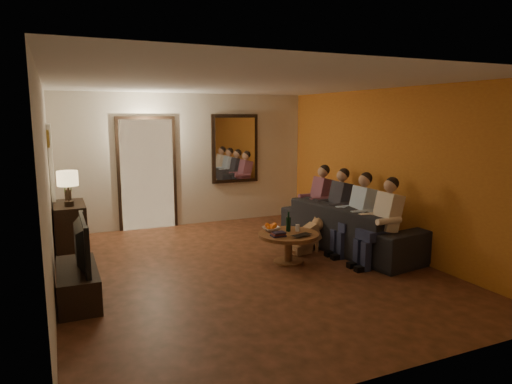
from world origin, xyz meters
name	(u,v)px	position (x,y,z in m)	size (l,w,h in m)	color
floor	(245,269)	(0.00, 0.00, 0.00)	(5.00, 6.00, 0.01)	#3A220F
ceiling	(245,83)	(0.00, 0.00, 2.60)	(5.00, 6.00, 0.01)	white
back_wall	(187,160)	(0.00, 3.00, 1.30)	(5.00, 0.02, 2.60)	beige
front_wall	(389,226)	(0.00, -3.00, 1.30)	(5.00, 0.02, 2.60)	beige
left_wall	(48,191)	(-2.50, 0.00, 1.30)	(0.02, 6.00, 2.60)	beige
right_wall	(389,170)	(2.50, 0.00, 1.30)	(0.02, 6.00, 2.60)	beige
orange_accent	(388,170)	(2.49, 0.00, 1.30)	(0.01, 6.00, 2.60)	#C16421
kitchen_doorway	(147,175)	(-0.80, 2.98, 1.05)	(1.00, 0.06, 2.10)	#FFE0A5
door_trim	(147,175)	(-0.80, 2.97, 1.05)	(1.12, 0.04, 2.22)	black
fridge_glimpse	(160,182)	(-0.55, 2.98, 0.90)	(0.45, 0.03, 1.70)	silver
mirror_frame	(235,149)	(1.00, 2.96, 1.50)	(1.00, 0.05, 1.40)	black
mirror_glass	(235,149)	(1.00, 2.93, 1.50)	(0.86, 0.02, 1.26)	white
white_door	(53,187)	(-2.46, 2.30, 1.02)	(0.06, 0.85, 2.04)	white
framed_art	(48,139)	(-2.47, 1.30, 1.85)	(0.03, 0.28, 0.24)	#B28C33
art_canvas	(49,139)	(-2.46, 1.30, 1.85)	(0.01, 0.22, 0.18)	brown
dresser	(71,230)	(-2.25, 1.64, 0.42)	(0.45, 0.94, 0.84)	black
table_lamp	(68,188)	(-2.25, 1.42, 1.11)	(0.30, 0.30, 0.54)	beige
flower_vase	(67,187)	(-2.25, 1.86, 1.06)	(0.14, 0.14, 0.44)	red
tv_stand	(78,284)	(-2.25, -0.24, 0.20)	(0.45, 1.19, 0.40)	black
tv	(75,244)	(-2.25, -0.24, 0.69)	(0.13, 1.02, 0.59)	black
sofa	(352,226)	(1.98, 0.22, 0.38)	(1.02, 2.60, 0.76)	black
person_a	(384,226)	(1.88, -0.68, 0.60)	(0.60, 0.40, 1.20)	tan
person_b	(358,217)	(1.88, -0.08, 0.60)	(0.60, 0.40, 1.20)	tan
person_c	(337,210)	(1.88, 0.52, 0.60)	(0.60, 0.40, 1.20)	tan
person_d	(318,204)	(1.88, 1.12, 0.60)	(0.60, 0.40, 1.20)	tan
dog	(307,236)	(1.19, 0.32, 0.28)	(0.56, 0.24, 0.56)	#A8764D
coffee_table	(288,248)	(0.69, 0.00, 0.23)	(0.90, 0.90, 0.45)	brown
bowl	(271,229)	(0.51, 0.22, 0.48)	(0.26, 0.26, 0.06)	white
oranges	(271,225)	(0.51, 0.22, 0.55)	(0.20, 0.20, 0.08)	orange
wine_bottle	(288,221)	(0.74, 0.10, 0.60)	(0.07, 0.07, 0.31)	black
wine_glass	(298,228)	(0.87, 0.05, 0.50)	(0.06, 0.06, 0.10)	silver
book_stack	(278,234)	(0.47, -0.10, 0.48)	(0.20, 0.15, 0.07)	black
laptop	(304,236)	(0.79, -0.28, 0.46)	(0.33, 0.21, 0.03)	black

